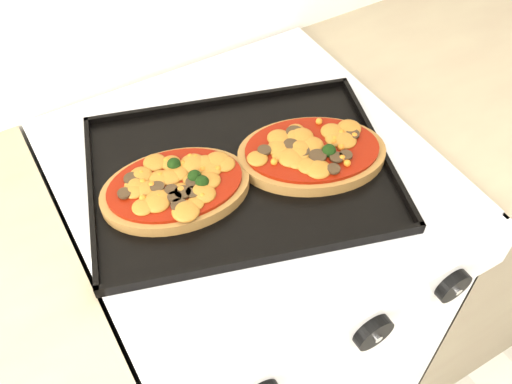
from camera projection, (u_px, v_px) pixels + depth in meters
stove at (250, 301)px, 1.29m from camera, size 0.60×0.60×0.91m
control_panel at (356, 326)px, 0.82m from camera, size 0.60×0.02×0.09m
knob_center at (373, 332)px, 0.81m from camera, size 0.06×0.02×0.06m
knob_right at (453, 286)px, 0.86m from camera, size 0.06×0.02×0.06m
baking_tray at (240, 171)px, 0.92m from camera, size 0.57×0.48×0.02m
pizza_left at (176, 187)px, 0.88m from camera, size 0.26×0.20×0.03m
pizza_right at (312, 152)px, 0.93m from camera, size 0.29×0.25×0.04m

